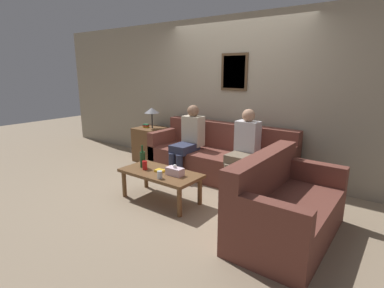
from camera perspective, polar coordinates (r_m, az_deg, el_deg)
ground_plane at (r=4.66m, az=1.98°, el=-7.90°), size 16.00×16.00×0.00m
wall_back at (r=5.14m, az=8.12°, el=8.98°), size 9.00×0.08×2.60m
couch_main at (r=4.95m, az=5.28°, el=-2.87°), size 2.40×0.82×0.87m
couch_side at (r=3.36m, az=17.14°, el=-11.77°), size 0.82×1.48×0.87m
coffee_table at (r=4.06m, az=-6.02°, el=-6.02°), size 1.12×0.54×0.41m
side_table_with_lamp at (r=5.88m, az=-7.91°, el=0.25°), size 0.52×0.52×1.04m
wine_bottle at (r=4.23m, az=-9.40°, el=-2.83°), size 0.07×0.07×0.31m
drinking_glass at (r=3.78m, az=-6.16°, el=-5.84°), size 0.07×0.07×0.10m
book_stack at (r=4.04m, az=-6.17°, el=-5.08°), size 0.12×0.10×0.03m
soda_can at (r=4.14m, az=-8.98°, el=-4.01°), size 0.07×0.07×0.12m
tissue_box at (r=3.89m, az=-3.28°, el=-5.18°), size 0.23×0.12×0.15m
person_left at (r=4.98m, az=-0.66°, el=1.10°), size 0.34×0.63×1.17m
person_right at (r=4.47m, az=9.81°, el=-0.50°), size 0.34×0.60×1.18m
teddy_bear at (r=3.64m, az=8.48°, el=-12.63°), size 0.17×0.17×0.27m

